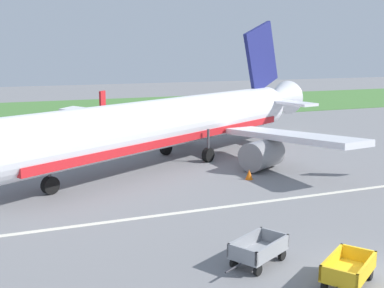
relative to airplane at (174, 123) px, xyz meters
name	(u,v)px	position (x,y,z in m)	size (l,w,h in m)	color
ground_plane	(368,277)	(0.04, -21.74, -3.05)	(220.00, 220.00, 0.00)	slate
grass_strip	(89,109)	(0.04, 36.70, -3.02)	(220.00, 28.00, 0.06)	#477A38
apron_stripe	(247,204)	(0.04, -11.88, -3.05)	(120.00, 0.36, 0.01)	silver
airplane	(174,123)	(0.00, 0.00, 0.00)	(34.48, 28.64, 11.34)	silver
baggage_cart_nearest	(348,270)	(-1.16, -22.02, -2.45)	(3.36, 2.60, 1.07)	gold
baggage_cart_second_in_row	(259,250)	(-3.31, -19.11, -2.45)	(3.48, 2.42, 1.07)	gray
traffic_cone_near_plane	(249,175)	(2.77, -7.12, -2.71)	(0.52, 0.52, 0.68)	orange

